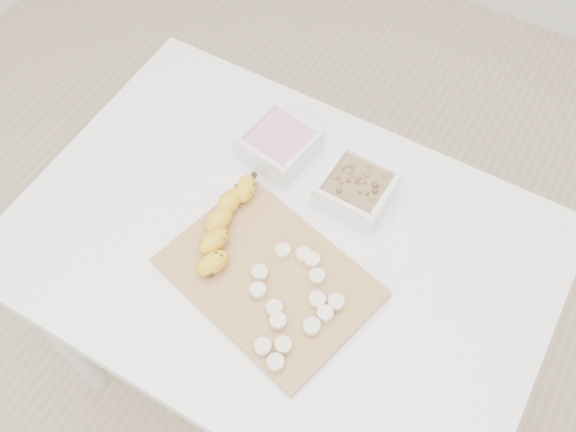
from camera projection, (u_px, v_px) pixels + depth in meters
The scene contains 7 objects.
ground at pixel (283, 371), 1.84m from camera, with size 3.50×3.50×0.00m, color #C6AD89.
table at pixel (281, 268), 1.29m from camera, with size 1.00×0.70×0.75m.
bowl_yogurt at pixel (279, 144), 1.29m from camera, with size 0.15×0.15×0.06m.
bowl_granola at pixel (357, 189), 1.23m from camera, with size 0.13×0.13×0.06m.
cutting_board at pixel (269, 277), 1.16m from camera, with size 0.36×0.26×0.01m, color #BA824F.
banana at pixel (225, 226), 1.19m from camera, with size 0.06×0.22×0.04m, color gold, non-canonical shape.
banana_slices at pixel (294, 302), 1.12m from camera, with size 0.17×0.23×0.02m.
Camera 1 is at (0.31, -0.50, 1.80)m, focal length 40.00 mm.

